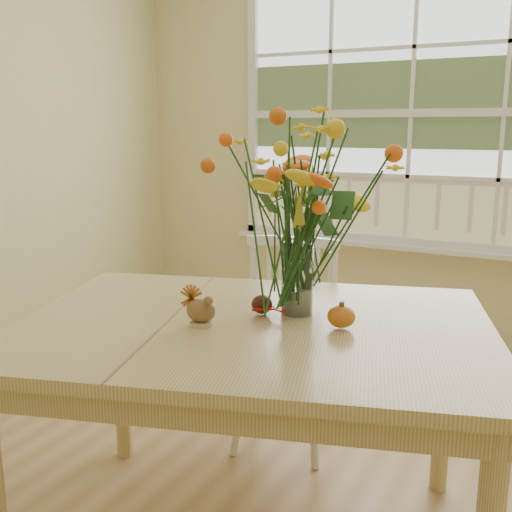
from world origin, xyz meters
The scene contains 8 objects.
wall_back centered at (0.00, 2.25, 1.35)m, with size 4.00×0.02×2.70m, color beige.
window centered at (0.00, 2.21, 1.53)m, with size 2.42×0.12×1.74m.
dining_table centered at (0.04, -0.02, 0.74)m, with size 1.81×1.51×0.83m.
windsor_chair centered at (-0.17, 0.73, 0.53)m, with size 0.51×0.50×0.94m.
flower_vase centered at (0.13, 0.13, 1.20)m, with size 0.52×0.52×0.61m.
pumpkin centered at (0.32, 0.05, 0.87)m, with size 0.09×0.09×0.07m, color #C04916.
turkey_figurine centered at (-0.09, -0.13, 0.88)m, with size 0.11×0.10×0.12m.
dark_gourd centered at (0.03, 0.06, 0.87)m, with size 0.12×0.07×0.07m.
Camera 1 is at (0.92, -1.70, 1.47)m, focal length 42.00 mm.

